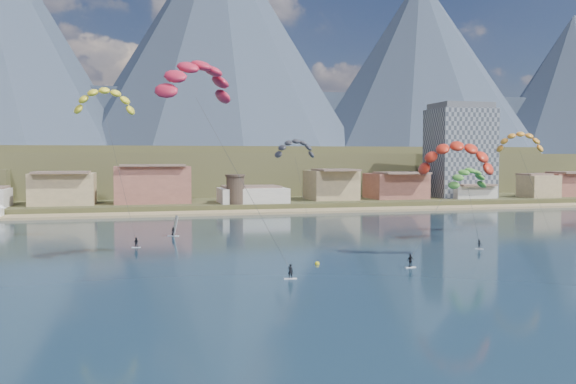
{
  "coord_description": "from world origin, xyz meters",
  "views": [
    {
      "loc": [
        -23.52,
        -61.09,
        15.33
      ],
      "look_at": [
        0.0,
        32.0,
        10.0
      ],
      "focal_mm": 38.23,
      "sensor_mm": 36.0,
      "label": 1
    }
  ],
  "objects_px": {
    "kitesurfer_green": "(468,176)",
    "buoy": "(317,264)",
    "watchtower": "(235,189)",
    "kitesurfer_red": "(196,75)",
    "windsurfer": "(174,230)",
    "apartment_tower": "(460,151)",
    "kitesurfer_yellow": "(105,97)",
    "kitesurfer_orange": "(456,153)"
  },
  "relations": [
    {
      "from": "kitesurfer_yellow",
      "to": "kitesurfer_orange",
      "type": "height_order",
      "value": "kitesurfer_yellow"
    },
    {
      "from": "kitesurfer_red",
      "to": "kitesurfer_green",
      "type": "bearing_deg",
      "value": 13.58
    },
    {
      "from": "kitesurfer_orange",
      "to": "kitesurfer_yellow",
      "type": "bearing_deg",
      "value": 148.37
    },
    {
      "from": "watchtower",
      "to": "kitesurfer_green",
      "type": "distance_m",
      "value": 79.2
    },
    {
      "from": "kitesurfer_yellow",
      "to": "kitesurfer_green",
      "type": "height_order",
      "value": "kitesurfer_yellow"
    },
    {
      "from": "watchtower",
      "to": "kitesurfer_yellow",
      "type": "xyz_separation_m",
      "value": [
        -33.49,
        -56.37,
        20.16
      ]
    },
    {
      "from": "kitesurfer_green",
      "to": "windsurfer",
      "type": "distance_m",
      "value": 57.48
    },
    {
      "from": "kitesurfer_red",
      "to": "kitesurfer_yellow",
      "type": "bearing_deg",
      "value": 116.32
    },
    {
      "from": "windsurfer",
      "to": "buoy",
      "type": "height_order",
      "value": "windsurfer"
    },
    {
      "from": "apartment_tower",
      "to": "kitesurfer_orange",
      "type": "distance_m",
      "value": 119.49
    },
    {
      "from": "watchtower",
      "to": "kitesurfer_red",
      "type": "distance_m",
      "value": 89.34
    },
    {
      "from": "kitesurfer_red",
      "to": "windsurfer",
      "type": "bearing_deg",
      "value": 92.62
    },
    {
      "from": "kitesurfer_red",
      "to": "kitesurfer_green",
      "type": "distance_m",
      "value": 55.57
    },
    {
      "from": "kitesurfer_red",
      "to": "buoy",
      "type": "xyz_separation_m",
      "value": [
        16.52,
        -6.71,
        -27.33
      ]
    },
    {
      "from": "kitesurfer_red",
      "to": "kitesurfer_orange",
      "type": "height_order",
      "value": "kitesurfer_red"
    },
    {
      "from": "kitesurfer_red",
      "to": "kitesurfer_yellow",
      "type": "distance_m",
      "value": 31.51
    },
    {
      "from": "kitesurfer_red",
      "to": "buoy",
      "type": "distance_m",
      "value": 32.63
    },
    {
      "from": "kitesurfer_orange",
      "to": "buoy",
      "type": "xyz_separation_m",
      "value": [
        -23.02,
        -1.99,
        -16.0
      ]
    },
    {
      "from": "kitesurfer_orange",
      "to": "buoy",
      "type": "distance_m",
      "value": 28.1
    },
    {
      "from": "windsurfer",
      "to": "kitesurfer_green",
      "type": "bearing_deg",
      "value": -19.18
    },
    {
      "from": "watchtower",
      "to": "kitesurfer_green",
      "type": "relative_size",
      "value": 0.52
    },
    {
      "from": "watchtower",
      "to": "kitesurfer_red",
      "type": "bearing_deg",
      "value": -103.0
    },
    {
      "from": "kitesurfer_green",
      "to": "buoy",
      "type": "bearing_deg",
      "value": -151.45
    },
    {
      "from": "windsurfer",
      "to": "watchtower",
      "type": "bearing_deg",
      "value": 68.62
    },
    {
      "from": "watchtower",
      "to": "kitesurfer_green",
      "type": "bearing_deg",
      "value": -65.81
    },
    {
      "from": "kitesurfer_yellow",
      "to": "kitesurfer_orange",
      "type": "bearing_deg",
      "value": -31.63
    },
    {
      "from": "kitesurfer_orange",
      "to": "windsurfer",
      "type": "height_order",
      "value": "kitesurfer_orange"
    },
    {
      "from": "watchtower",
      "to": "buoy",
      "type": "xyz_separation_m",
      "value": [
        -3.01,
        -91.3,
        -6.26
      ]
    },
    {
      "from": "watchtower",
      "to": "windsurfer",
      "type": "xyz_separation_m",
      "value": [
        -20.95,
        -53.51,
        -5.09
      ]
    },
    {
      "from": "watchtower",
      "to": "kitesurfer_yellow",
      "type": "height_order",
      "value": "kitesurfer_yellow"
    },
    {
      "from": "kitesurfer_red",
      "to": "kitesurfer_green",
      "type": "height_order",
      "value": "kitesurfer_red"
    },
    {
      "from": "kitesurfer_red",
      "to": "buoy",
      "type": "relative_size",
      "value": 49.49
    },
    {
      "from": "kitesurfer_green",
      "to": "buoy",
      "type": "height_order",
      "value": "kitesurfer_green"
    },
    {
      "from": "kitesurfer_green",
      "to": "kitesurfer_red",
      "type": "bearing_deg",
      "value": -166.42
    },
    {
      "from": "kitesurfer_yellow",
      "to": "windsurfer",
      "type": "xyz_separation_m",
      "value": [
        12.54,
        2.86,
        -25.25
      ]
    },
    {
      "from": "apartment_tower",
      "to": "kitesurfer_red",
      "type": "bearing_deg",
      "value": -135.27
    },
    {
      "from": "apartment_tower",
      "to": "kitesurfer_green",
      "type": "distance_m",
      "value": 98.52
    },
    {
      "from": "watchtower",
      "to": "buoy",
      "type": "relative_size",
      "value": 12.89
    },
    {
      "from": "kitesurfer_green",
      "to": "windsurfer",
      "type": "relative_size",
      "value": 4.11
    },
    {
      "from": "watchtower",
      "to": "kitesurfer_green",
      "type": "height_order",
      "value": "kitesurfer_green"
    },
    {
      "from": "kitesurfer_green",
      "to": "windsurfer",
      "type": "bearing_deg",
      "value": 160.82
    },
    {
      "from": "apartment_tower",
      "to": "kitesurfer_green",
      "type": "relative_size",
      "value": 1.93
    }
  ]
}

